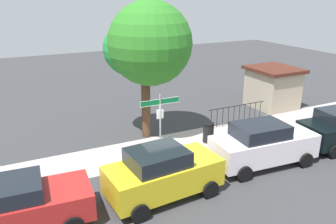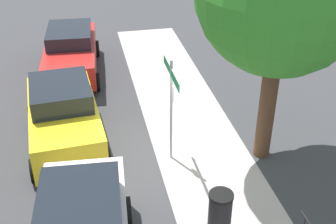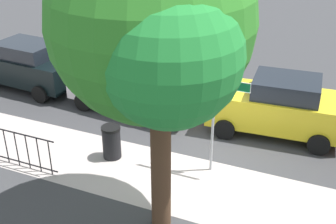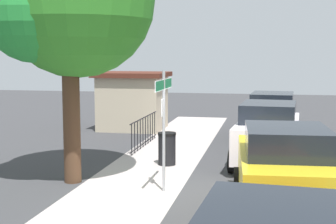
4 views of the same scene
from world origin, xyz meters
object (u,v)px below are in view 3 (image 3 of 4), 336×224
Objects in this scene: street_sign at (214,101)px; car_yellow at (278,105)px; shade_tree at (157,31)px; car_white at (134,85)px; trash_bin at (112,142)px; car_black at (25,64)px.

car_yellow is at bearing -113.43° from street_sign.
street_sign is 0.44× the size of shade_tree.
car_white is (4.80, 0.32, 0.01)m from car_yellow.
street_sign is 0.64× the size of car_white.
trash_bin is at bearing 108.73° from car_white.
car_yellow is (-1.62, -5.33, -3.62)m from shade_tree.
street_sign is at bearing 149.35° from car_white.
car_white is at bearing -0.42° from car_yellow.
street_sign reaches higher than trash_bin.
car_black is 4.67× the size of trash_bin.
car_yellow reaches higher than trash_bin.
shade_tree is at bearing 126.39° from car_white.
car_black is at bearing -29.36° from trash_bin.
car_yellow reaches higher than car_black.
car_black is at bearing -32.97° from shade_tree.
car_black is (7.98, -5.18, -3.65)m from shade_tree.
shade_tree is 6.82× the size of trash_bin.
street_sign is 0.70× the size of car_yellow.
car_yellow is 4.81m from car_white.
car_black is (9.60, 0.15, -0.02)m from car_yellow.
car_white is 4.80m from car_black.
shade_tree is 1.47× the size of car_white.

